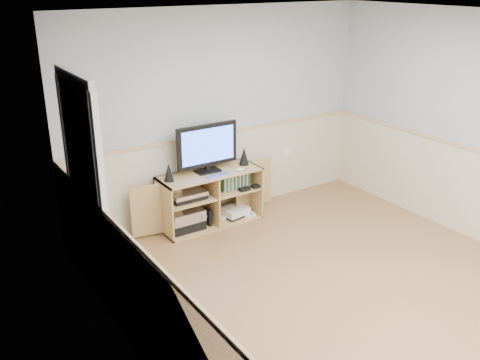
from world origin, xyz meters
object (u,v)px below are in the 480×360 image
Objects in this scene: monitor at (207,146)px; media_cabinet at (208,196)px; keyboard at (218,175)px; game_consoles at (233,212)px.

media_cabinet is at bearing 90.00° from monitor.
media_cabinet is 6.47× the size of keyboard.
keyboard reaches higher than media_cabinet.
game_consoles is at bearing -10.84° from monitor.
game_consoles is at bearing 18.96° from keyboard.
monitor is 0.95m from game_consoles.
keyboard is at bearing -83.27° from monitor.
game_consoles is (0.32, -0.06, -0.89)m from monitor.
monitor is 2.59× the size of keyboard.
media_cabinet is 2.50× the size of monitor.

